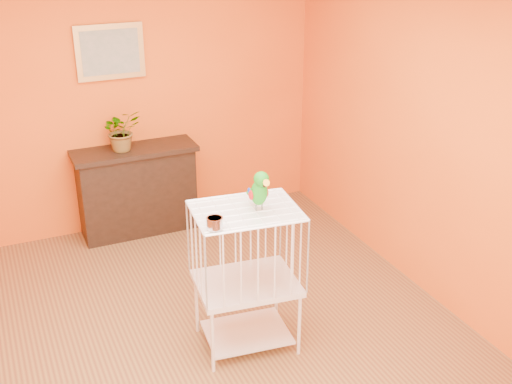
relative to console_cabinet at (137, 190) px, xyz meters
name	(u,v)px	position (x,y,z in m)	size (l,w,h in m)	color
ground	(199,352)	(-0.10, -2.04, -0.43)	(4.50, 4.50, 0.00)	brown
room_shell	(190,146)	(-0.10, -2.04, 1.15)	(4.50, 4.50, 4.50)	#DF5A15
console_cabinet	(137,190)	(0.00, 0.00, 0.00)	(1.17, 0.42, 0.87)	black
potted_plant	(123,136)	(-0.10, -0.05, 0.58)	(0.35, 0.39, 0.30)	#26722D
framed_picture	(110,52)	(-0.10, 0.17, 1.32)	(0.62, 0.04, 0.50)	#BB8943
birdcage	(246,276)	(0.26, -2.08, 0.13)	(0.76, 0.61, 1.08)	silver
feed_cup	(215,223)	(-0.03, -2.26, 0.69)	(0.11, 0.11, 0.07)	silver
parrot	(259,190)	(0.34, -2.11, 0.80)	(0.14, 0.26, 0.29)	#59544C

